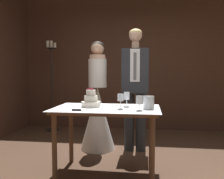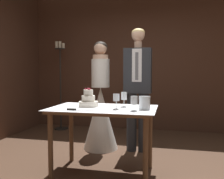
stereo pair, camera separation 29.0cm
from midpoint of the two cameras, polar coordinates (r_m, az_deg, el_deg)
name	(u,v)px [view 1 (the left image)]	position (r m, az deg, el deg)	size (l,w,h in m)	color
ground_plane	(122,173)	(3.14, -0.42, -18.50)	(40.00, 40.00, 0.00)	#4C3323
wall_back	(134,59)	(5.30, 3.40, 6.95)	(4.91, 0.12, 2.94)	#472B1E
cake_table	(107,116)	(2.93, -4.12, -6.18)	(1.23, 0.78, 0.79)	brown
tiered_cake	(91,101)	(3.00, -7.59, -2.57)	(0.23, 0.23, 0.23)	silver
cake_knife	(83,110)	(2.71, -9.73, -4.71)	(0.40, 0.05, 0.02)	silver
wine_glass_near	(127,97)	(2.98, 0.60, -1.65)	(0.07, 0.07, 0.18)	silver
wine_glass_middle	(139,101)	(2.69, 3.21, -2.61)	(0.07, 0.07, 0.16)	silver
wine_glass_far	(121,98)	(2.79, -0.98, -1.94)	(0.07, 0.07, 0.17)	silver
hurricane_candle	(149,103)	(2.81, 5.46, -3.07)	(0.13, 0.13, 0.15)	silver
bride	(98,110)	(3.90, -5.43, -4.69)	(0.54, 0.54, 1.67)	white
groom	(135,84)	(3.76, 3.14, 1.21)	(0.40, 0.25, 1.85)	#282B30
candle_stand	(52,85)	(5.27, -15.16, 1.05)	(0.28, 0.28, 1.83)	black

